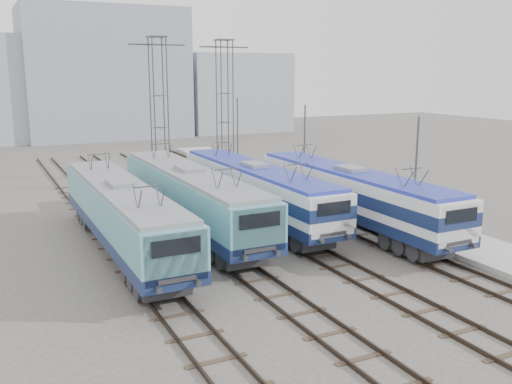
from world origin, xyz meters
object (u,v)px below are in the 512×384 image
at_px(locomotive_far_left, 123,213).
at_px(catenary_tower_west, 159,107).
at_px(locomotive_far_right, 351,192).
at_px(mast_mid, 304,152).
at_px(locomotive_center_right, 256,188).
at_px(locomotive_center_left, 191,196).
at_px(mast_rear, 238,136).
at_px(mast_front, 415,179).
at_px(catenary_tower_east, 225,103).

bearing_deg(locomotive_far_left, catenary_tower_west, 66.27).
xyz_separation_m(locomotive_far_right, mast_mid, (1.85, 8.60, 1.24)).
xyz_separation_m(locomotive_center_right, mast_mid, (6.35, 4.75, 1.24)).
distance_m(locomotive_center_left, locomotive_far_right, 9.60).
distance_m(locomotive_center_left, mast_mid, 12.12).
bearing_deg(locomotive_far_right, locomotive_far_left, 174.71).
distance_m(locomotive_far_left, mast_mid, 17.07).
relative_size(locomotive_far_left, locomotive_far_right, 1.01).
distance_m(locomotive_center_right, mast_rear, 17.95).
distance_m(locomotive_far_right, mast_mid, 8.88).
xyz_separation_m(locomotive_center_left, mast_rear, (10.85, 17.27, 1.21)).
xyz_separation_m(locomotive_far_left, mast_rear, (15.35, 19.35, 1.26)).
bearing_deg(locomotive_center_right, mast_front, -48.79).
bearing_deg(locomotive_far_right, catenary_tower_west, 112.13).
height_order(locomotive_far_left, catenary_tower_east, catenary_tower_east).
xyz_separation_m(locomotive_center_right, mast_rear, (6.35, 16.75, 1.24)).
xyz_separation_m(locomotive_far_right, mast_rear, (1.85, 20.60, 1.24)).
xyz_separation_m(catenary_tower_east, mast_front, (2.10, -22.00, -3.14)).
distance_m(locomotive_far_left, catenary_tower_east, 22.27).
xyz_separation_m(locomotive_center_right, locomotive_far_right, (4.50, -3.85, 0.00)).
relative_size(locomotive_center_left, locomotive_center_right, 1.04).
relative_size(catenary_tower_west, mast_front, 1.71).
bearing_deg(mast_front, catenary_tower_east, 95.45).
bearing_deg(catenary_tower_east, locomotive_center_right, -106.07).
height_order(locomotive_center_left, mast_front, mast_front).
xyz_separation_m(locomotive_far_left, mast_mid, (15.35, 7.35, 1.26)).
xyz_separation_m(locomotive_center_right, catenary_tower_east, (4.25, 14.75, 4.38)).
height_order(locomotive_far_left, mast_rear, mast_rear).
distance_m(locomotive_far_right, mast_rear, 20.72).
height_order(mast_mid, mast_rear, same).
xyz_separation_m(locomotive_far_right, mast_front, (1.85, -3.40, 1.24)).
bearing_deg(catenary_tower_west, locomotive_far_right, -67.87).
height_order(locomotive_center_left, catenary_tower_west, catenary_tower_west).
relative_size(locomotive_far_left, locomotive_center_right, 1.01).
distance_m(locomotive_center_right, catenary_tower_west, 13.67).
xyz_separation_m(mast_front, mast_mid, (0.00, 12.00, 0.00)).
distance_m(locomotive_center_left, locomotive_center_right, 4.53).
relative_size(mast_mid, mast_rear, 1.00).
xyz_separation_m(locomotive_center_left, catenary_tower_east, (8.75, 15.27, 4.35)).
bearing_deg(locomotive_center_left, locomotive_far_left, -155.13).
bearing_deg(locomotive_far_left, locomotive_center_left, 24.87).
distance_m(catenary_tower_west, mast_mid, 12.16).
distance_m(locomotive_center_left, mast_front, 12.83).
bearing_deg(locomotive_far_right, locomotive_center_right, 139.44).
bearing_deg(mast_mid, locomotive_center_left, -154.11).
relative_size(locomotive_far_left, locomotive_center_left, 0.97).
height_order(locomotive_far_right, mast_mid, mast_mid).
bearing_deg(locomotive_far_right, mast_mid, 77.86).
bearing_deg(mast_mid, locomotive_center_right, -143.21).
bearing_deg(locomotive_center_right, locomotive_center_left, -173.44).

